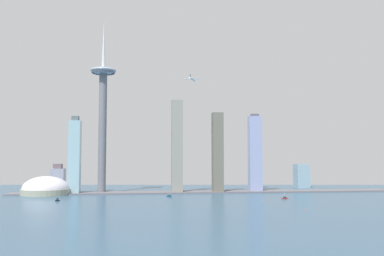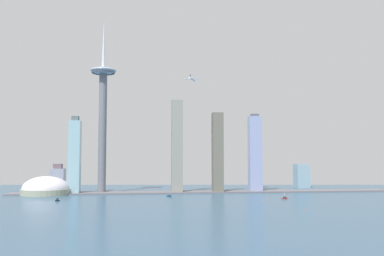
{
  "view_description": "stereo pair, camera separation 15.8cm",
  "coord_description": "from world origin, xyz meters",
  "views": [
    {
      "loc": [
        -128.49,
        -323.12,
        63.42
      ],
      "look_at": [
        -28.36,
        445.91,
        117.47
      ],
      "focal_mm": 39.95,
      "sensor_mm": 36.0,
      "label": 1
    },
    {
      "loc": [
        -128.33,
        -323.14,
        63.42
      ],
      "look_at": [
        -28.36,
        445.91,
        117.47
      ],
      "focal_mm": 39.95,
      "sensor_mm": 36.0,
      "label": 2
    }
  ],
  "objects": [
    {
      "name": "skyscraper_0",
      "position": [
        91.87,
        454.56,
        71.35
      ],
      "size": [
        23.66,
        17.29,
        145.63
      ],
      "color": "#8B98C5",
      "rests_on": "ground"
    },
    {
      "name": "skyscraper_1",
      "position": [
        111.89,
        531.01,
        47.67
      ],
      "size": [
        12.54,
        13.73,
        99.53
      ],
      "color": "slate",
      "rests_on": "ground"
    },
    {
      "name": "skyscraper_4",
      "position": [
        219.22,
        547.83,
        24.86
      ],
      "size": [
        27.27,
        27.96,
        49.72
      ],
      "color": "#84A5B5",
      "rests_on": "ground"
    },
    {
      "name": "skyscraper_5",
      "position": [
        18.59,
        444.42,
        72.89
      ],
      "size": [
        19.03,
        20.25,
        145.78
      ],
      "color": "#656357",
      "rests_on": "ground"
    },
    {
      "name": "boat_4",
      "position": [
        99.84,
        318.85,
        1.21
      ],
      "size": [
        12.53,
        9.44,
        9.69
      ],
      "rotation": [
        0.0,
        0.0,
        0.55
      ],
      "color": "#A72726",
      "rests_on": "ground"
    },
    {
      "name": "ground_plane",
      "position": [
        0.0,
        0.0,
        0.0
      ],
      "size": [
        6000.0,
        6000.0,
        0.0
      ],
      "primitive_type": "plane",
      "color": "#32546F"
    },
    {
      "name": "boat_1",
      "position": [
        -242.75,
        327.66,
        1.51
      ],
      "size": [
        6.68,
        5.8,
        4.21
      ],
      "rotation": [
        0.0,
        0.0,
        0.65
      ],
      "color": "#0E252E",
      "rests_on": "ground"
    },
    {
      "name": "stadium_dome",
      "position": [
        -282.48,
        440.85,
        8.91
      ],
      "size": [
        82.8,
        82.8,
        43.64
      ],
      "color": "gray",
      "rests_on": "ground"
    },
    {
      "name": "channel_buoy_1",
      "position": [
        63.42,
        297.47,
        0.94
      ],
      "size": [
        1.47,
        1.47,
        1.89
      ],
      "primitive_type": "cone",
      "color": "#E54C19",
      "rests_on": "ground"
    },
    {
      "name": "skyscraper_2",
      "position": [
        -280.0,
        536.53,
        23.05
      ],
      "size": [
        26.55,
        27.64,
        51.59
      ],
      "color": "#9095AA",
      "rests_on": "ground"
    },
    {
      "name": "airplane",
      "position": [
        -33.6,
        401.32,
        199.27
      ],
      "size": [
        26.54,
        29.83,
        7.89
      ],
      "rotation": [
        0.0,
        0.0,
        1.17
      ],
      "color": "silver"
    },
    {
      "name": "channel_buoy_0",
      "position": [
        69.66,
        167.4,
        1.16
      ],
      "size": [
        1.07,
        1.07,
        2.33
      ],
      "primitive_type": "cone",
      "color": "#E54C19",
      "rests_on": "ground"
    },
    {
      "name": "observation_tower",
      "position": [
        -189.97,
        463.32,
        162.34
      ],
      "size": [
        46.8,
        46.8,
        318.96
      ],
      "color": "slate",
      "rests_on": "ground"
    },
    {
      "name": "skyscraper_6",
      "position": [
        -55.53,
        447.95,
        84.02
      ],
      "size": [
        19.74,
        17.96,
        168.04
      ],
      "color": "gray",
      "rests_on": "ground"
    },
    {
      "name": "waterfront_pier",
      "position": [
        0.0,
        451.61,
        1.18
      ],
      "size": [
        698.13,
        47.35,
        2.35
      ],
      "primitive_type": "cube",
      "color": "slate",
      "rests_on": "ground"
    },
    {
      "name": "boat_5",
      "position": [
        -75.02,
        375.43,
        1.15
      ],
      "size": [
        8.25,
        12.87,
        6.24
      ],
      "rotation": [
        0.0,
        0.0,
        5.04
      ],
      "color": "#144B88",
      "rests_on": "ground"
    },
    {
      "name": "skyscraper_3",
      "position": [
        -236.75,
        452.67,
        65.9
      ],
      "size": [
        19.75,
        25.49,
        136.98
      ],
      "color": "#8DB5C2",
      "rests_on": "ground"
    }
  ]
}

